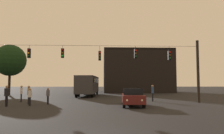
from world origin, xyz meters
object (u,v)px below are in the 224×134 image
Objects in this scene: pedestrian_crossing_left at (21,93)px; tree_left_silhouette at (10,60)px; pedestrian_near_bus at (7,94)px; pedestrian_crossing_right at (30,96)px; pedestrian_trailing at (48,95)px; pedestrian_crossing_center at (153,92)px; city_bus at (88,84)px; car_near_right at (133,97)px; pedestrian_far_side at (29,94)px.

pedestrian_crossing_left is 0.21× the size of tree_left_silhouette.
pedestrian_crossing_left is 4.47m from pedestrian_near_bus.
pedestrian_crossing_left is 4.46m from pedestrian_crossing_right.
pedestrian_crossing_center is at bearing 13.79° from pedestrian_trailing.
city_bus is 1.34× the size of tree_left_silhouette.
pedestrian_trailing is at bearing -57.24° from tree_left_silhouette.
car_near_right is 2.56× the size of pedestrian_far_side.
car_near_right is 2.50× the size of pedestrian_crossing_center.
pedestrian_crossing_center is (7.64, -10.73, -0.85)m from city_bus.
pedestrian_far_side is at bearing -62.13° from tree_left_silhouette.
pedestrian_crossing_right is at bearing -161.51° from pedestrian_crossing_center.
pedestrian_far_side is at bearing 56.20° from pedestrian_near_bus.
pedestrian_near_bus is (-5.93, -15.21, -0.85)m from city_bus.
pedestrian_crossing_left is at bearing -179.86° from pedestrian_crossing_center.
pedestrian_crossing_center is 12.43m from pedestrian_crossing_right.
pedestrian_crossing_center is at bearing 18.31° from pedestrian_near_bus.
car_near_right is at bearing -22.30° from pedestrian_crossing_left.
city_bus is 6.42× the size of pedestrian_far_side.
pedestrian_trailing reaches higher than pedestrian_crossing_right.
tree_left_silhouette is (-8.84, 17.01, 4.85)m from pedestrian_crossing_right.
pedestrian_far_side is at bearing -109.33° from city_bus.
car_near_right is 5.40m from pedestrian_crossing_center.
pedestrian_crossing_left is 3.07m from pedestrian_far_side.
pedestrian_crossing_center is 1.16× the size of pedestrian_trailing.
tree_left_silhouette is at bearing 147.65° from pedestrian_crossing_center.
pedestrian_crossing_right is at bearing 175.84° from car_near_right.
pedestrian_crossing_right is at bearing -62.55° from tree_left_silhouette.
tree_left_silhouette reaches higher than pedestrian_crossing_left.
pedestrian_near_bus is 19.49m from tree_left_silhouette.
tree_left_silhouette is (-12.99, 2.34, 3.83)m from city_bus.
pedestrian_crossing_right is 0.85× the size of pedestrian_near_bus.
car_near_right is at bearing -0.58° from pedestrian_near_bus.
pedestrian_crossing_left is 1.12× the size of pedestrian_trailing.
pedestrian_crossing_right is 1.83m from pedestrian_trailing.
pedestrian_trailing is 0.88× the size of pedestrian_far_side.
pedestrian_crossing_center is (13.94, 0.03, 0.04)m from pedestrian_crossing_left.
pedestrian_far_side is (-0.53, 1.31, 0.14)m from pedestrian_crossing_right.
pedestrian_near_bus reaches higher than pedestrian_crossing_left.
tree_left_silhouette is at bearing 111.92° from pedestrian_near_bus.
pedestrian_crossing_center reaches higher than pedestrian_far_side.
pedestrian_crossing_center reaches higher than pedestrian_crossing_right.
city_bus is 2.51× the size of car_near_right.
tree_left_silhouette is (-10.07, 15.65, 4.84)m from pedestrian_trailing.
city_bus is at bearing 70.67° from pedestrian_far_side.
pedestrian_trailing is 1.78m from pedestrian_far_side.
city_bus is at bearing 74.19° from pedestrian_crossing_right.
pedestrian_near_bus is 0.21× the size of tree_left_silhouette.
pedestrian_near_bus is (0.38, -4.45, 0.04)m from pedestrian_crossing_left.
pedestrian_trailing is (3.39, -2.56, -0.12)m from pedestrian_crossing_left.
car_near_right is at bearing -4.16° from pedestrian_crossing_right.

